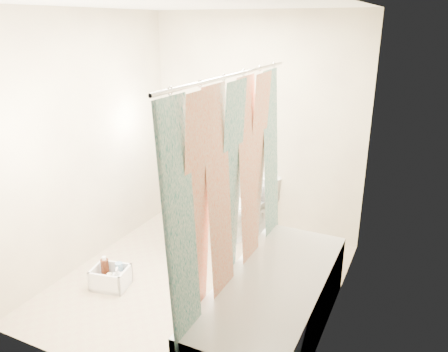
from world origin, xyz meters
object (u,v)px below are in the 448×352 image
at_px(toilet, 248,206).
at_px(plumber, 184,181).
at_px(bathtub, 273,306).
at_px(cleaning_caddy, 112,278).

distance_m(toilet, plumber, 0.87).
bearing_deg(plumber, toilet, 126.10).
height_order(toilet, plumber, plumber).
distance_m(bathtub, toilet, 1.72).
xyz_separation_m(toilet, plumber, (-0.46, -0.60, 0.43)).
xyz_separation_m(toilet, cleaning_caddy, (-0.70, -1.51, -0.25)).
bearing_deg(toilet, cleaning_caddy, -90.84).
bearing_deg(toilet, bathtub, -37.12).
distance_m(toilet, cleaning_caddy, 1.69).
xyz_separation_m(bathtub, toilet, (-0.82, 1.51, 0.07)).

